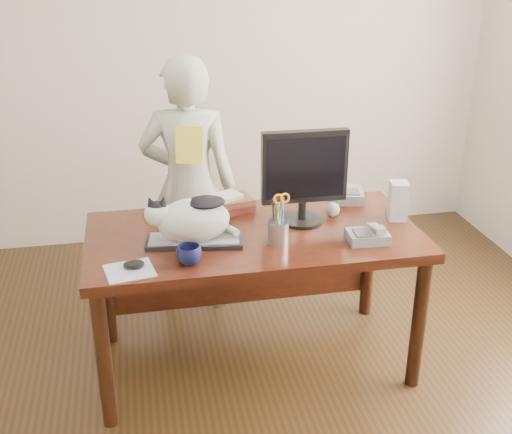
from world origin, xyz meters
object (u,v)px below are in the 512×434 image
(desk, at_px, (251,252))
(phone, at_px, (369,235))
(keyboard, at_px, (194,241))
(cat, at_px, (190,218))
(book_stack, at_px, (229,203))
(baseball, at_px, (333,209))
(speaker, at_px, (398,201))
(calculator, at_px, (349,195))
(coffee_mug, at_px, (189,255))
(mouse, at_px, (134,264))
(monitor, at_px, (304,172))
(person, at_px, (189,187))
(pen_cup, at_px, (278,229))

(desk, xyz_separation_m, phone, (0.51, -0.28, 0.18))
(keyboard, relative_size, cat, 1.06)
(cat, xyz_separation_m, book_stack, (0.23, 0.36, -0.09))
(desk, relative_size, baseball, 22.09)
(speaker, distance_m, baseball, 0.33)
(desk, height_order, calculator, calculator)
(phone, bearing_deg, coffee_mug, -172.54)
(cat, relative_size, mouse, 4.38)
(monitor, relative_size, person, 0.32)
(monitor, height_order, pen_cup, monitor)
(mouse, relative_size, speaker, 0.52)
(coffee_mug, bearing_deg, person, 84.45)
(keyboard, height_order, monitor, monitor)
(desk, bearing_deg, person, 112.82)
(cat, bearing_deg, mouse, -135.27)
(cat, xyz_separation_m, pen_cup, (0.40, -0.07, -0.06))
(pen_cup, distance_m, calculator, 0.67)
(pen_cup, xyz_separation_m, book_stack, (-0.16, 0.43, -0.03))
(desk, bearing_deg, coffee_mug, -134.52)
(cat, height_order, calculator, cat)
(phone, relative_size, speaker, 1.00)
(cat, distance_m, mouse, 0.35)
(desk, xyz_separation_m, book_stack, (-0.08, 0.21, 0.19))
(desk, distance_m, calculator, 0.65)
(desk, xyz_separation_m, coffee_mug, (-0.34, -0.35, 0.19))
(keyboard, height_order, book_stack, book_stack)
(coffee_mug, relative_size, person, 0.07)
(keyboard, height_order, speaker, speaker)
(mouse, height_order, person, person)
(baseball, distance_m, book_stack, 0.54)
(book_stack, bearing_deg, cat, -140.56)
(cat, xyz_separation_m, calculator, (0.89, 0.38, -0.10))
(monitor, height_order, book_stack, monitor)
(speaker, bearing_deg, calculator, 129.65)
(cat, height_order, pen_cup, cat)
(pen_cup, relative_size, calculator, 1.11)
(speaker, relative_size, baseball, 2.69)
(coffee_mug, xyz_separation_m, book_stack, (0.26, 0.56, -0.00))
(phone, bearing_deg, keyboard, 173.57)
(baseball, relative_size, calculator, 0.32)
(baseball, bearing_deg, speaker, -17.24)
(keyboard, height_order, pen_cup, pen_cup)
(coffee_mug, distance_m, person, 0.94)
(book_stack, bearing_deg, mouse, -149.30)
(desk, relative_size, pen_cup, 6.48)
(mouse, distance_m, phone, 1.08)
(speaker, distance_m, person, 1.19)
(desk, distance_m, mouse, 0.69)
(mouse, distance_m, book_stack, 0.75)
(monitor, bearing_deg, calculator, 38.62)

